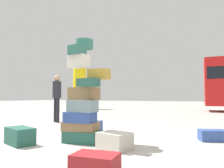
{
  "coord_description": "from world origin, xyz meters",
  "views": [
    {
      "loc": [
        2.19,
        -3.42,
        0.87
      ],
      "look_at": [
        -0.23,
        1.29,
        1.19
      ],
      "focal_mm": 34.52,
      "sensor_mm": 36.0,
      "label": 1
    }
  ],
  "objects": [
    {
      "name": "suitcase_navy_behind_tower",
      "position": [
        2.0,
        1.34,
        0.11
      ],
      "size": [
        0.58,
        0.47,
        0.22
      ],
      "primitive_type": "cube",
      "rotation": [
        0.0,
        0.0,
        0.38
      ],
      "color": "#334F99",
      "rests_on": "ground"
    },
    {
      "name": "suitcase_navy_right_side",
      "position": [
        -0.87,
        1.22,
        0.14
      ],
      "size": [
        0.69,
        0.4,
        0.27
      ],
      "primitive_type": "cube",
      "rotation": [
        0.0,
        0.0,
        0.09
      ],
      "color": "#334F99",
      "rests_on": "ground"
    },
    {
      "name": "suitcase_cream_foreground_far",
      "position": [
        0.56,
        -0.15,
        0.14
      ],
      "size": [
        0.59,
        0.51,
        0.28
      ],
      "primitive_type": "cube",
      "rotation": [
        0.0,
        0.0,
        -0.23
      ],
      "color": "beige",
      "rests_on": "ground"
    },
    {
      "name": "ground_plane",
      "position": [
        0.0,
        0.0,
        0.0
      ],
      "size": [
        80.0,
        80.0,
        0.0
      ],
      "primitive_type": "plane",
      "color": "#ADA89E"
    },
    {
      "name": "suitcase_maroon_left_side",
      "position": [
        0.85,
        -1.24,
        0.11
      ],
      "size": [
        0.57,
        0.42,
        0.21
      ],
      "primitive_type": "cube",
      "rotation": [
        0.0,
        0.0,
        0.12
      ],
      "color": "maroon",
      "rests_on": "ground"
    },
    {
      "name": "person_bearded_onlooker",
      "position": [
        -2.94,
        2.38,
        0.98
      ],
      "size": [
        0.31,
        0.3,
        1.63
      ],
      "rotation": [
        0.0,
        0.0,
        -0.5
      ],
      "color": "black",
      "rests_on": "ground"
    },
    {
      "name": "suitcase_teal_white_trunk",
      "position": [
        -1.16,
        -0.62,
        0.15
      ],
      "size": [
        0.7,
        0.53,
        0.31
      ],
      "primitive_type": "cube",
      "rotation": [
        0.0,
        0.0,
        -0.32
      ],
      "color": "#26594C",
      "rests_on": "ground"
    },
    {
      "name": "yellow_dummy_statue",
      "position": [
        -7.19,
        9.62,
        1.73
      ],
      "size": [
        1.33,
        1.33,
        3.9
      ],
      "color": "yellow",
      "rests_on": "ground"
    },
    {
      "name": "suitcase_tower",
      "position": [
        -0.21,
        0.05,
        0.77
      ],
      "size": [
        0.86,
        0.71,
        2.01
      ],
      "color": "#26594C",
      "rests_on": "ground"
    }
  ]
}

